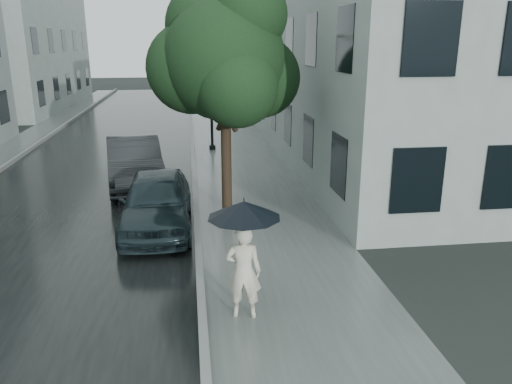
{
  "coord_description": "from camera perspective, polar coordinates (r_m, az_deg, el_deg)",
  "views": [
    {
      "loc": [
        -1.67,
        -8.6,
        4.56
      ],
      "look_at": [
        -0.23,
        2.06,
        1.3
      ],
      "focal_mm": 35.0,
      "sensor_mm": 36.0,
      "label": 1
    }
  ],
  "objects": [
    {
      "name": "asphalt_road",
      "position": [
        21.37,
        -16.69,
        3.82
      ],
      "size": [
        6.85,
        60.0,
        0.0
      ],
      "primitive_type": "cube",
      "color": "black",
      "rests_on": "ground"
    },
    {
      "name": "sidewalk",
      "position": [
        21.18,
        -2.3,
        4.42
      ],
      "size": [
        3.5,
        60.0,
        0.01
      ],
      "primitive_type": "cube",
      "color": "slate",
      "rests_on": "ground"
    },
    {
      "name": "ground",
      "position": [
        9.87,
        2.99,
        -10.67
      ],
      "size": [
        120.0,
        120.0,
        0.0
      ],
      "primitive_type": "plane",
      "color": "black",
      "rests_on": "ground"
    },
    {
      "name": "umbrella",
      "position": [
        8.09,
        -1.38,
        -2.02
      ],
      "size": [
        1.38,
        1.38,
        1.19
      ],
      "rotation": [
        0.0,
        0.0,
        -0.14
      ],
      "color": "black",
      "rests_on": "ground"
    },
    {
      "name": "street_tree",
      "position": [
        13.68,
        -3.65,
        15.09
      ],
      "size": [
        4.19,
        3.81,
        6.19
      ],
      "color": "#332619",
      "rests_on": "ground"
    },
    {
      "name": "car_near",
      "position": [
        12.72,
        -11.29,
        -1.02
      ],
      "size": [
        1.71,
        4.23,
        1.44
      ],
      "primitive_type": "imported",
      "rotation": [
        0.0,
        0.0,
        -0.0
      ],
      "color": "#19262A",
      "rests_on": "ground"
    },
    {
      "name": "kerb_near",
      "position": [
        21.08,
        -7.26,
        4.43
      ],
      "size": [
        0.15,
        60.0,
        0.15
      ],
      "primitive_type": "cube",
      "color": "slate",
      "rests_on": "ground"
    },
    {
      "name": "building_near",
      "position": [
        28.99,
        6.88,
        16.62
      ],
      "size": [
        7.02,
        36.0,
        9.0
      ],
      "color": "#8E9B97",
      "rests_on": "ground"
    },
    {
      "name": "car_far",
      "position": [
        16.81,
        -13.74,
        3.39
      ],
      "size": [
        2.32,
        4.92,
        1.56
      ],
      "primitive_type": "imported",
      "rotation": [
        0.0,
        0.0,
        0.15
      ],
      "color": "black",
      "rests_on": "ground"
    },
    {
      "name": "lamp_post",
      "position": [
        21.66,
        -5.62,
        12.11
      ],
      "size": [
        0.84,
        0.36,
        4.88
      ],
      "rotation": [
        0.0,
        0.0,
        -0.11
      ],
      "color": "black",
      "rests_on": "ground"
    },
    {
      "name": "pedestrian",
      "position": [
        8.5,
        -1.44,
        -9.1
      ],
      "size": [
        0.66,
        0.49,
        1.66
      ],
      "primitive_type": "imported",
      "rotation": [
        0.0,
        0.0,
        2.98
      ],
      "color": "beige",
      "rests_on": "sidewalk"
    },
    {
      "name": "kerb_far",
      "position": [
        22.18,
        -25.67,
        3.51
      ],
      "size": [
        0.15,
        60.0,
        0.15
      ],
      "primitive_type": "cube",
      "color": "slate",
      "rests_on": "ground"
    },
    {
      "name": "building_far_b",
      "position": [
        40.46,
        -25.95,
        14.43
      ],
      "size": [
        7.02,
        18.0,
        8.0
      ],
      "color": "#8E9B97",
      "rests_on": "ground"
    }
  ]
}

